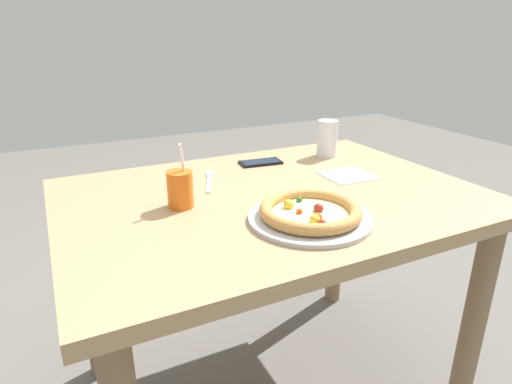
{
  "coord_description": "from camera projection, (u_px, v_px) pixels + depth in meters",
  "views": [
    {
      "loc": [
        -0.58,
        -1.05,
        1.21
      ],
      "look_at": [
        -0.07,
        -0.04,
        0.78
      ],
      "focal_mm": 30.26,
      "sensor_mm": 36.0,
      "label": 1
    }
  ],
  "objects": [
    {
      "name": "pizza_near",
      "position": [
        310.0,
        213.0,
        1.09
      ],
      "size": [
        0.32,
        0.32,
        0.04
      ],
      "color": "#B7B7BC",
      "rests_on": "dining_table"
    },
    {
      "name": "fork",
      "position": [
        209.0,
        180.0,
        1.38
      ],
      "size": [
        0.09,
        0.19,
        0.0
      ],
      "color": "silver",
      "rests_on": "dining_table"
    },
    {
      "name": "drink_cup_colored",
      "position": [
        180.0,
        189.0,
        1.17
      ],
      "size": [
        0.07,
        0.07,
        0.18
      ],
      "color": "orange",
      "rests_on": "dining_table"
    },
    {
      "name": "water_cup_clear",
      "position": [
        327.0,
        138.0,
        1.63
      ],
      "size": [
        0.08,
        0.08,
        0.14
      ],
      "color": "silver",
      "rests_on": "dining_table"
    },
    {
      "name": "paper_napkin",
      "position": [
        348.0,
        175.0,
        1.43
      ],
      "size": [
        0.16,
        0.15,
        0.0
      ],
      "primitive_type": "cube",
      "rotation": [
        0.0,
        0.0,
        -0.03
      ],
      "color": "white",
      "rests_on": "dining_table"
    },
    {
      "name": "cell_phone",
      "position": [
        261.0,
        162.0,
        1.56
      ],
      "size": [
        0.16,
        0.09,
        0.01
      ],
      "color": "black",
      "rests_on": "dining_table"
    },
    {
      "name": "dining_table",
      "position": [
        272.0,
        227.0,
        1.32
      ],
      "size": [
        1.22,
        0.87,
        0.75
      ],
      "color": "tan",
      "rests_on": "ground"
    }
  ]
}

